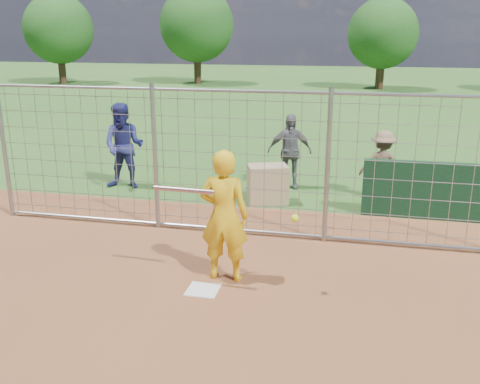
% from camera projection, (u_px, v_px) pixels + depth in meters
% --- Properties ---
extents(ground, '(100.00, 100.00, 0.00)m').
position_uv_depth(ground, '(207.00, 284.00, 7.57)').
color(ground, '#2D591E').
rests_on(ground, ground).
extents(home_plate, '(0.43, 0.43, 0.02)m').
position_uv_depth(home_plate, '(203.00, 290.00, 7.38)').
color(home_plate, silver).
rests_on(home_plate, ground).
extents(dugout_wall, '(2.60, 0.20, 1.10)m').
position_uv_depth(dugout_wall, '(433.00, 191.00, 10.06)').
color(dugout_wall, '#11381E').
rests_on(dugout_wall, ground).
extents(batter, '(0.71, 0.47, 1.91)m').
position_uv_depth(batter, '(224.00, 216.00, 7.48)').
color(batter, gold).
rests_on(batter, ground).
extents(bystander_a, '(0.98, 0.79, 1.93)m').
position_uv_depth(bystander_a, '(124.00, 146.00, 11.96)').
color(bystander_a, navy).
rests_on(bystander_a, ground).
extents(bystander_b, '(1.06, 0.64, 1.69)m').
position_uv_depth(bystander_b, '(289.00, 151.00, 12.00)').
color(bystander_b, slate).
rests_on(bystander_b, ground).
extents(bystander_c, '(0.98, 0.61, 1.46)m').
position_uv_depth(bystander_c, '(382.00, 165.00, 11.26)').
color(bystander_c, '#816046').
rests_on(bystander_c, ground).
extents(equipment_bin, '(0.94, 0.79, 0.80)m').
position_uv_depth(equipment_bin, '(268.00, 184.00, 11.05)').
color(equipment_bin, tan).
rests_on(equipment_bin, ground).
extents(equipment_in_play, '(1.97, 0.19, 0.40)m').
position_uv_depth(equipment_in_play, '(210.00, 197.00, 7.10)').
color(equipment_in_play, silver).
rests_on(equipment_in_play, ground).
extents(backstop_fence, '(9.08, 0.08, 2.60)m').
position_uv_depth(backstop_fence, '(238.00, 165.00, 9.07)').
color(backstop_fence, gray).
rests_on(backstop_fence, ground).
extents(tree_line, '(44.66, 6.72, 6.48)m').
position_uv_depth(tree_line, '(385.00, 26.00, 32.11)').
color(tree_line, '#3F2B19').
rests_on(tree_line, ground).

